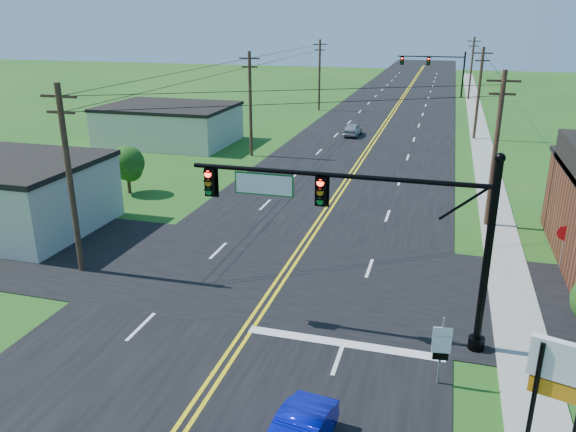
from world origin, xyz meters
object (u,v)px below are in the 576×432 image
(signal_mast_main, at_px, (362,218))
(stop_sign, at_px, (565,238))
(route_sign, at_px, (441,346))
(signal_mast_far, at_px, (434,67))

(signal_mast_main, bearing_deg, stop_sign, 44.75)
(route_sign, bearing_deg, signal_mast_main, 133.16)
(signal_mast_main, xyz_separation_m, stop_sign, (8.66, 8.59, -3.11))
(signal_mast_far, height_order, stop_sign, signal_mast_far)
(signal_mast_main, xyz_separation_m, signal_mast_far, (0.10, 72.00, -0.20))
(stop_sign, bearing_deg, signal_mast_main, -126.71)
(route_sign, distance_m, stop_sign, 12.43)
(signal_mast_far, xyz_separation_m, stop_sign, (8.56, -63.41, -2.91))
(signal_mast_main, relative_size, stop_sign, 4.98)
(signal_mast_far, distance_m, route_sign, 74.68)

